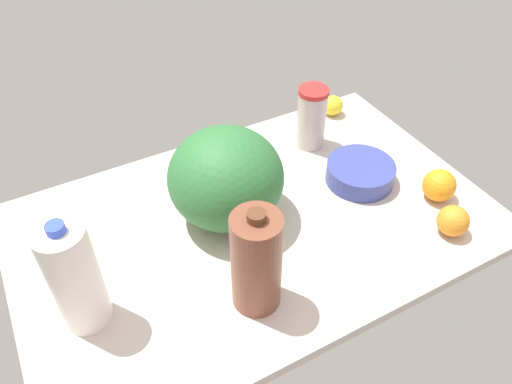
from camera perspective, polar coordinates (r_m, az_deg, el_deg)
name	(u,v)px	position (r cm, az deg, el deg)	size (l,w,h in cm)	color
countertop	(256,225)	(129.26, 0.00, -3.75)	(120.00, 76.00, 3.00)	beige
milk_jug	(75,278)	(105.54, -20.00, -9.18)	(10.04, 10.04, 28.35)	white
tumbler_cup	(311,117)	(148.16, 6.36, 8.48)	(8.77, 8.77, 18.93)	beige
mixing_bowl	(360,172)	(140.83, 11.75, 2.24)	(18.79, 18.79, 5.62)	#384493
watermelon	(226,178)	(121.68, -3.47, 1.62)	(28.51, 28.51, 24.76)	#2E6F37
chocolate_milk_jug	(256,262)	(102.88, 0.04, -8.00)	(10.62, 10.62, 26.67)	brown
orange_by_jug	(439,185)	(140.08, 20.20, 0.72)	(8.70, 8.70, 8.70)	orange
lemon_loose	(333,106)	(165.94, 8.78, 9.74)	(6.52, 6.52, 6.52)	yellow
orange_far_back	(453,221)	(131.88, 21.60, -3.09)	(7.86, 7.86, 7.86)	orange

